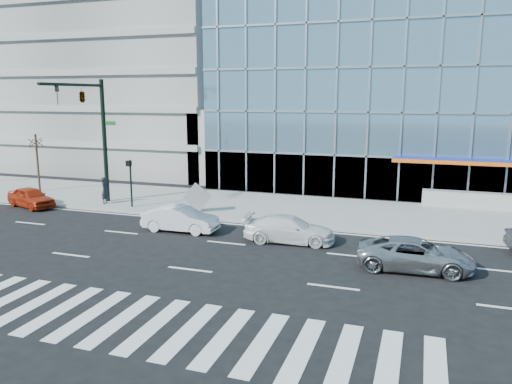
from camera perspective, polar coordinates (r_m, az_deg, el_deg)
ground at (r=24.68m, az=-3.43°, el=-5.84°), size 160.00×160.00×0.00m
sidewalk at (r=31.97m, az=1.97°, el=-1.77°), size 120.00×8.00×0.15m
theatre_building at (r=48.12m, az=25.18°, el=10.42°), size 42.00×26.00×15.00m
parking_garage at (r=56.01m, az=-12.81°, el=13.68°), size 24.00×24.00×20.00m
ramp_block at (r=42.77m, az=-1.85°, el=5.45°), size 6.00×8.00×6.00m
tower_backdrop at (r=101.19m, az=-4.49°, el=20.59°), size 14.00×14.00×48.00m
traffic_signal at (r=33.13m, az=-18.55°, el=8.76°), size 1.14×5.74×8.00m
ped_signal_post at (r=32.38m, az=-14.19°, el=1.79°), size 0.30×0.33×3.00m
street_tree_near at (r=40.00m, az=-23.86°, el=5.26°), size 1.10×1.10×4.23m
silver_suv at (r=21.84m, az=17.77°, el=-6.81°), size 4.85×2.40×1.32m
white_suv at (r=24.71m, az=3.82°, el=-4.25°), size 4.63×2.20×1.30m
white_sedan at (r=26.87m, az=-8.62°, el=-3.06°), size 4.12×1.51×1.35m
red_sedan at (r=35.37m, az=-24.33°, el=-0.56°), size 4.11×2.67×1.30m
pedestrian at (r=34.07m, az=-16.89°, el=0.18°), size 0.54×0.71×1.74m
tilted_panel at (r=30.39m, az=-6.73°, el=-0.61°), size 1.82×0.31×1.83m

